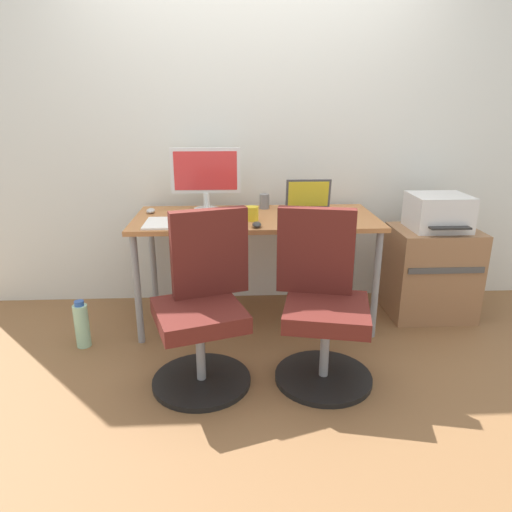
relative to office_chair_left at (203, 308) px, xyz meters
name	(u,v)px	position (x,y,z in m)	size (l,w,h in m)	color
ground_plane	(256,318)	(0.32, 0.73, -0.42)	(5.28, 5.28, 0.00)	brown
back_wall	(253,128)	(0.32, 1.17, 0.88)	(4.40, 0.04, 2.60)	silver
desk	(256,226)	(0.32, 0.73, 0.26)	(1.61, 0.71, 0.75)	#B77542
office_chair_left	(203,308)	(0.00, 0.00, 0.00)	(0.55, 0.55, 0.94)	black
office_chair_right	(322,306)	(0.64, 0.00, 0.00)	(0.54, 0.54, 0.94)	black
side_cabinet	(431,272)	(1.58, 0.76, -0.10)	(0.57, 0.46, 0.64)	#996B47
printer	(438,212)	(1.58, 0.75, 0.34)	(0.38, 0.40, 0.24)	silver
water_bottle_on_floor	(82,325)	(-0.79, 0.39, -0.28)	(0.09, 0.09, 0.31)	#A5D8B2
desktop_monitor	(206,174)	(-0.02, 0.95, 0.58)	(0.48, 0.18, 0.43)	silver
open_laptop	(310,206)	(0.69, 0.79, 0.38)	(0.31, 0.26, 0.23)	#4C4C51
keyboard_by_monitor	(211,224)	(0.03, 0.51, 0.34)	(0.34, 0.12, 0.02)	#2D2D2D
keyboard_by_laptop	(317,225)	(0.68, 0.46, 0.34)	(0.34, 0.12, 0.02)	#B7B7B7
mouse_by_monitor	(151,211)	(-0.40, 0.87, 0.34)	(0.06, 0.10, 0.03)	#B7B7B7
mouse_by_laptop	(257,225)	(0.31, 0.45, 0.34)	(0.06, 0.10, 0.03)	#2D2D2D
coffee_mug	(252,214)	(0.29, 0.62, 0.37)	(0.08, 0.08, 0.09)	yellow
pen_cup	(264,201)	(0.39, 0.97, 0.38)	(0.07, 0.07, 0.10)	slate
notebook	(201,215)	(-0.04, 0.74, 0.34)	(0.21, 0.15, 0.03)	teal
paper_pile	(162,223)	(-0.28, 0.55, 0.33)	(0.21, 0.30, 0.01)	white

